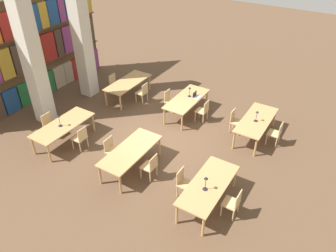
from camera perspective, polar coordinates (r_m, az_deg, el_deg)
The scene contains 27 objects.
ground_plane at distance 11.70m, azimuth -1.17°, elevation -2.30°, with size 40.00×40.00×0.00m, color brown.
bookshelf_bank at distance 14.35m, azimuth -22.94°, elevation 14.26°, with size 7.11×0.35×5.50m.
pillar_left at distance 12.35m, azimuth -23.12°, elevation 12.86°, with size 0.56×0.56×6.00m.
pillar_center at distance 13.82m, azimuth -15.06°, elevation 16.53°, with size 0.56×0.56×6.00m.
reading_table_0 at distance 9.04m, azimuth 7.06°, elevation -10.36°, with size 2.23×0.92×0.74m.
chair_0 at distance 9.01m, azimuth 11.27°, elevation -13.01°, with size 0.42×0.40×0.86m.
chair_1 at distance 9.39m, azimuth 2.76°, elevation -9.72°, with size 0.42×0.40×0.86m.
desk_lamp_0 at distance 8.63m, azimuth 6.60°, elevation -9.50°, with size 0.14×0.14×0.45m.
reading_table_1 at distance 11.84m, azimuth 15.12°, elevation 0.81°, with size 2.23×0.92×0.74m.
chair_2 at distance 11.80m, azimuth 18.30°, elevation -1.16°, with size 0.42×0.40×0.86m.
chair_3 at distance 12.10m, azimuth 11.63°, elevation 0.96°, with size 0.42×0.40×0.86m.
desk_lamp_1 at distance 11.56m, azimuth 15.22°, elevation 1.98°, with size 0.14×0.14×0.41m.
reading_table_2 at distance 10.13m, azimuth -6.52°, elevation -4.48°, with size 2.23×0.92×0.74m.
chair_4 at distance 9.90m, azimuth -3.10°, elevation -6.96°, with size 0.42×0.40×0.86m.
chair_5 at distance 10.63m, azimuth -9.77°, elevation -4.09°, with size 0.42×0.40×0.86m.
reading_table_3 at distance 12.71m, azimuth 3.28°, elevation 4.55°, with size 2.23×0.92×0.74m.
chair_6 at distance 12.50m, azimuth 6.14°, elevation 2.73°, with size 0.42×0.40×0.86m.
chair_7 at distance 13.10m, azimuth 0.30°, elevation 4.54°, with size 0.42×0.40×0.86m.
desk_lamp_2 at distance 12.68m, azimuth 3.79°, elevation 6.26°, with size 0.14×0.14×0.41m.
laptop at distance 12.77m, azimuth 4.95°, elevation 5.20°, with size 0.32×0.22×0.21m.
reading_table_4 at distance 11.74m, azimuth -17.81°, elevation -0.03°, with size 2.23×0.92×0.74m.
chair_8 at distance 11.38m, azimuth -15.00°, elevation -1.95°, with size 0.42×0.40×0.86m.
chair_9 at distance 12.37m, azimuth -19.91°, elevation 0.25°, with size 0.42×0.40×0.86m.
desk_lamp_3 at distance 11.49m, azimuth -18.47°, elevation 1.21°, with size 0.14×0.14×0.44m.
reading_table_5 at distance 14.03m, azimuth -6.98°, elevation 7.38°, with size 2.23×0.92×0.74m.
chair_10 at distance 13.72m, azimuth -4.42°, elevation 5.92°, with size 0.42×0.40×0.86m.
chair_11 at distance 14.56m, azimuth -9.25°, elevation 7.33°, with size 0.42×0.40×0.86m.
Camera 1 is at (-7.86, -5.10, 7.01)m, focal length 35.00 mm.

